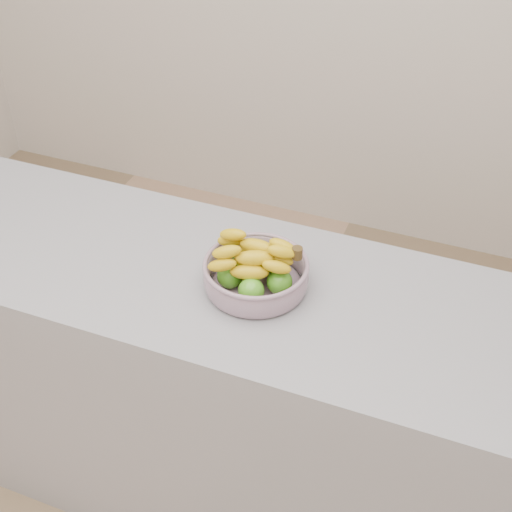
{
  "coord_description": "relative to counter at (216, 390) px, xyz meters",
  "views": [
    {
      "loc": [
        0.64,
        -0.9,
        2.09
      ],
      "look_at": [
        0.13,
        0.39,
        1.0
      ],
      "focal_mm": 50.0,
      "sensor_mm": 36.0,
      "label": 1
    }
  ],
  "objects": [
    {
      "name": "room_shell",
      "position": [
        0.0,
        -0.39,
        1.26
      ],
      "size": [
        4.05,
        4.05,
        2.73
      ],
      "color": "beige",
      "rests_on": "ground"
    },
    {
      "name": "counter",
      "position": [
        0.0,
        0.0,
        0.0
      ],
      "size": [
        2.0,
        0.6,
        0.9
      ],
      "primitive_type": "cube",
      "color": "gray",
      "rests_on": "ground"
    },
    {
      "name": "fruit_bowl",
      "position": [
        0.13,
        -0.0,
        0.5
      ],
      "size": [
        0.27,
        0.27,
        0.14
      ],
      "rotation": [
        0.0,
        0.0,
        0.2
      ],
      "color": "#AAB8CD",
      "rests_on": "counter"
    }
  ]
}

